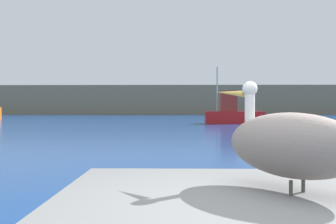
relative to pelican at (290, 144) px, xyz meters
name	(u,v)px	position (x,y,z in m)	size (l,w,h in m)	color
hillside_backdrop	(176,101)	(-0.39, 73.09, 1.97)	(140.00, 12.89, 6.04)	#7F755B
pelican	(290,144)	(0.00, 0.00, 0.00)	(1.15, 1.31, 0.94)	gray
fishing_boat_red	(233,113)	(4.17, 27.05, -0.14)	(4.98, 1.58, 4.89)	red
mooring_buoy	(271,136)	(2.51, 9.42, -0.70)	(0.69, 0.69, 0.69)	red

